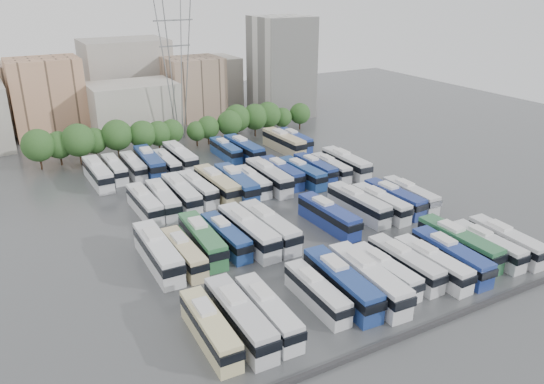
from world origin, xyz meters
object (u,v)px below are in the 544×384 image
bus_r1_s4 (248,231)px  bus_r2_s13 (346,163)px  bus_r0_s7 (385,271)px  bus_r3_s0 (98,173)px  bus_r0_s13 (506,241)px  bus_r0_s8 (405,263)px  bus_r1_s5 (269,226)px  bus_r3_s12 (284,142)px  bus_r1_s12 (394,198)px  bus_r1_s2 (202,239)px  bus_r2_s12 (331,167)px  bus_r2_s2 (163,200)px  bus_r2_s6 (236,183)px  bus_r0_s1 (240,317)px  bus_r1_s11 (381,203)px  bus_r0_s0 (210,328)px  bus_r3_s3 (149,162)px  bus_r0_s2 (268,311)px  bus_r1_s1 (184,253)px  bus_r3_s1 (115,168)px  bus_r1_s8 (329,215)px  bus_r0_s4 (317,292)px  bus_r2_s11 (315,168)px  bus_r0_s10 (451,256)px  bus_r3_s9 (244,149)px  bus_r1_s0 (158,252)px  bus_r2_s4 (198,188)px  bus_r0_s5 (341,283)px  bus_r1_s3 (226,236)px  bus_r0_s11 (459,243)px  bus_r2_s7 (253,181)px  bus_r2_s8 (269,176)px  bus_r3_s4 (167,163)px  electricity_pylon (176,57)px  apartment_tower (281,67)px  bus_r0_s9 (432,263)px  bus_r2_s10 (302,173)px  bus_r0_s6 (368,279)px  bus_r3_s13 (295,140)px  bus_r3_s5 (180,157)px  bus_r2_s1 (145,203)px  bus_r3_s2 (133,166)px  bus_r2_s5 (217,184)px  bus_r0_s12 (487,245)px

bus_r1_s4 → bus_r2_s13: (29.84, 17.48, -0.11)m
bus_r0_s7 → bus_r3_s0: (-23.34, 52.10, 0.30)m
bus_r0_s7 → bus_r0_s13: bus_r0_s13 is taller
bus_r0_s8 → bus_r1_s5: size_ratio=0.88×
bus_r3_s0 → bus_r3_s12: 39.58m
bus_r1_s12 → bus_r1_s5: bearing=176.7°
bus_r1_s2 → bus_r2_s12: (32.96, 16.61, -0.29)m
bus_r2_s2 → bus_r2_s6: bearing=4.5°
bus_r0_s1 → bus_r3_s0: bearing=94.6°
bus_r3_s0 → bus_r1_s11: bearing=-45.4°
bus_r0_s0 → bus_r3_s3: size_ratio=0.87×
bus_r0_s2 → bus_r1_s1: bearing=102.6°
bus_r3_s3 → bus_r3_s12: size_ratio=1.00×
bus_r1_s1 → bus_r3_s1: bus_r1_s1 is taller
bus_r0_s7 → bus_r2_s12: size_ratio=1.01×
bus_r1_s8 → bus_r3_s1: size_ratio=1.12×
bus_r0_s4 → bus_r1_s2: bearing=111.4°
bus_r2_s11 → bus_r2_s12: bearing=-15.6°
bus_r0_s10 → bus_r3_s9: bearing=95.5°
bus_r1_s0 → bus_r2_s4: size_ratio=1.13×
bus_r0_s5 → bus_r2_s11: bus_r0_s5 is taller
bus_r1_s3 → bus_r1_s11: bearing=-4.6°
bus_r0_s11 → bus_r2_s6: 38.41m
bus_r2_s7 → bus_r1_s5: bearing=-109.1°
bus_r2_s8 → bus_r3_s4: bearing=128.6°
electricity_pylon → bus_r2_s4: size_ratio=2.81×
bus_r2_s11 → bus_r0_s5: bearing=-120.2°
bus_r2_s7 → bus_r3_s0: size_ratio=0.84×
bus_r2_s11 → apartment_tower: bearing=66.4°
bus_r0_s9 → bus_r2_s10: bus_r2_s10 is taller
bus_r0_s6 → bus_r3_s4: 53.82m
bus_r3_s13 → bus_r1_s8: bearing=-113.7°
bus_r1_s5 → bus_r3_s1: (-13.11, 36.74, -0.30)m
bus_r2_s4 → apartment_tower: bearing=43.9°
bus_r3_s1 → bus_r3_s5: (12.95, -0.09, 0.26)m
bus_r1_s2 → bus_r2_s12: bus_r1_s2 is taller
bus_r3_s9 → bus_r2_s13: bearing=-55.2°
bus_r2_s2 → bus_r3_s4: size_ratio=1.12×
bus_r2_s1 → bus_r0_s10: bearing=-51.7°
bus_r2_s7 → bus_r1_s3: bearing=-125.9°
bus_r0_s8 → bus_r3_s2: bus_r0_s8 is taller
bus_r0_s1 → bus_r2_s5: bearing=70.9°
bus_r0_s4 → bus_r0_s5: (3.34, -0.13, 0.32)m
bus_r2_s8 → bus_r2_s2: bearing=-177.0°
bus_r0_s12 → bus_r1_s12: bearing=91.4°
bus_r0_s2 → bus_r1_s3: bearing=81.2°
bus_r1_s11 → bus_r2_s6: 24.91m
bus_r1_s1 → bus_r2_s8: 29.97m
bus_r2_s1 → bus_r2_s4: bus_r2_s1 is taller
bus_r1_s1 → bus_r0_s0: bearing=-101.8°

